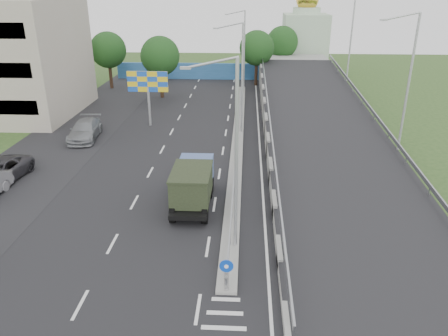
# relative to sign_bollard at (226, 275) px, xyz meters

# --- Properties ---
(ground) EXTENTS (160.00, 160.00, 0.00)m
(ground) POSITION_rel_sign_bollard_xyz_m (0.00, -2.17, -1.03)
(ground) COLOR #2D4C1E
(ground) RESTS_ON ground
(road_surface) EXTENTS (26.00, 90.00, 0.04)m
(road_surface) POSITION_rel_sign_bollard_xyz_m (-3.00, 17.83, -1.03)
(road_surface) COLOR black
(road_surface) RESTS_ON ground
(parking_strip) EXTENTS (8.00, 90.00, 0.05)m
(parking_strip) POSITION_rel_sign_bollard_xyz_m (-16.00, 17.83, -1.03)
(parking_strip) COLOR black
(parking_strip) RESTS_ON ground
(median) EXTENTS (1.00, 44.00, 0.20)m
(median) POSITION_rel_sign_bollard_xyz_m (0.00, 21.83, -0.93)
(median) COLOR gray
(median) RESTS_ON ground
(overpass_ramp) EXTENTS (10.00, 50.00, 3.50)m
(overpass_ramp) POSITION_rel_sign_bollard_xyz_m (7.50, 21.83, 0.72)
(overpass_ramp) COLOR gray
(overpass_ramp) RESTS_ON ground
(median_guardrail) EXTENTS (0.09, 44.00, 0.71)m
(median_guardrail) POSITION_rel_sign_bollard_xyz_m (0.00, 21.83, -0.28)
(median_guardrail) COLOR gray
(median_guardrail) RESTS_ON median
(sign_bollard) EXTENTS (0.64, 0.23, 1.67)m
(sign_bollard) POSITION_rel_sign_bollard_xyz_m (0.00, 0.00, 0.00)
(sign_bollard) COLOR black
(sign_bollard) RESTS_ON median
(lamp_post_near) EXTENTS (2.74, 0.18, 10.08)m
(lamp_post_near) POSITION_rel_sign_bollard_xyz_m (0.11, 3.83, 4.77)
(lamp_post_near) COLOR #B2B5B7
(lamp_post_near) RESTS_ON median
(lamp_post_mid) EXTENTS (2.74, 0.18, 10.08)m
(lamp_post_mid) POSITION_rel_sign_bollard_xyz_m (0.11, 23.83, 4.77)
(lamp_post_mid) COLOR #B2B5B7
(lamp_post_mid) RESTS_ON median
(lamp_post_far) EXTENTS (2.74, 0.18, 10.08)m
(lamp_post_far) POSITION_rel_sign_bollard_xyz_m (0.11, 43.83, 4.77)
(lamp_post_far) COLOR #B2B5B7
(lamp_post_far) RESTS_ON median
(blue_wall) EXTENTS (30.00, 0.50, 2.40)m
(blue_wall) POSITION_rel_sign_bollard_xyz_m (-4.00, 49.83, 0.17)
(blue_wall) COLOR #235482
(blue_wall) RESTS_ON ground
(church) EXTENTS (7.00, 7.00, 13.80)m
(church) POSITION_rel_sign_bollard_xyz_m (10.00, 57.83, 4.28)
(church) COLOR #B2CCAD
(church) RESTS_ON ground
(billboard) EXTENTS (4.00, 0.24, 5.50)m
(billboard) POSITION_rel_sign_bollard_xyz_m (-9.00, 25.83, 3.15)
(billboard) COLOR #B2B5B7
(billboard) RESTS_ON ground
(tree_left_mid) EXTENTS (4.80, 4.80, 7.60)m
(tree_left_mid) POSITION_rel_sign_bollard_xyz_m (-10.00, 37.83, 4.14)
(tree_left_mid) COLOR black
(tree_left_mid) RESTS_ON ground
(tree_median_far) EXTENTS (4.80, 4.80, 7.60)m
(tree_median_far) POSITION_rel_sign_bollard_xyz_m (2.00, 45.83, 4.14)
(tree_median_far) COLOR black
(tree_median_far) RESTS_ON ground
(tree_left_far) EXTENTS (4.80, 4.80, 7.60)m
(tree_left_far) POSITION_rel_sign_bollard_xyz_m (-18.00, 42.83, 4.14)
(tree_left_far) COLOR black
(tree_left_far) RESTS_ON ground
(tree_ramp_far) EXTENTS (4.80, 4.80, 7.60)m
(tree_ramp_far) POSITION_rel_sign_bollard_xyz_m (6.00, 52.83, 4.14)
(tree_ramp_far) COLOR black
(tree_ramp_far) RESTS_ON ground
(dump_truck) EXTENTS (2.42, 6.18, 2.72)m
(dump_truck) POSITION_rel_sign_bollard_xyz_m (-2.57, 8.85, 0.47)
(dump_truck) COLOR black
(dump_truck) RESTS_ON ground
(parked_car_d) EXTENTS (3.02, 6.07, 1.69)m
(parked_car_d) POSITION_rel_sign_bollard_xyz_m (-14.17, 21.44, -0.19)
(parked_car_d) COLOR gray
(parked_car_d) RESTS_ON ground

